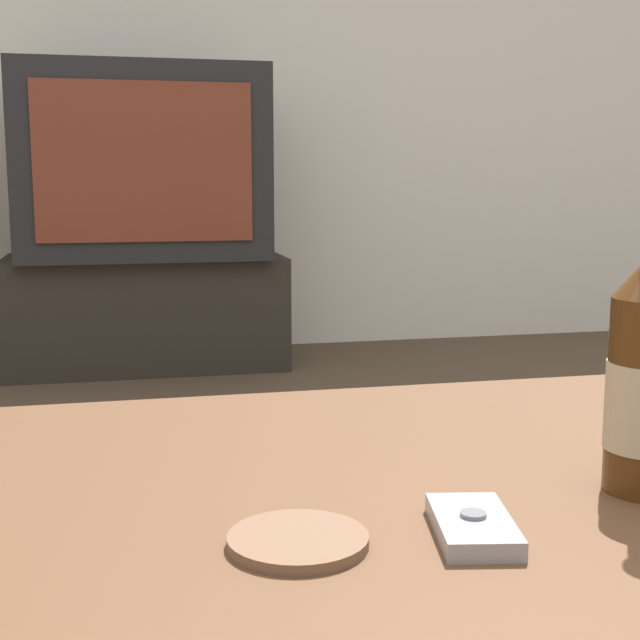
{
  "coord_description": "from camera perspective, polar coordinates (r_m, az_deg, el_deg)",
  "views": [
    {
      "loc": [
        -0.13,
        -0.61,
        0.68
      ],
      "look_at": [
        0.08,
        0.31,
        0.54
      ],
      "focal_mm": 50.0,
      "sensor_mm": 36.0,
      "label": 1
    }
  ],
  "objects": [
    {
      "name": "back_wall",
      "position": [
        3.68,
        -11.41,
        18.44
      ],
      "size": [
        8.0,
        0.05,
        2.6
      ],
      "color": "silver",
      "rests_on": "ground_plane"
    },
    {
      "name": "coffee_table",
      "position": [
        0.69,
        -0.96,
        -17.53
      ],
      "size": [
        1.05,
        0.8,
        0.44
      ],
      "color": "brown",
      "rests_on": "ground_plane"
    },
    {
      "name": "tv_stand",
      "position": [
        3.35,
        -11.07,
        0.56
      ],
      "size": [
        1.0,
        0.49,
        0.41
      ],
      "color": "#28231E",
      "rests_on": "ground_plane"
    },
    {
      "name": "television",
      "position": [
        3.31,
        -11.35,
        9.78
      ],
      "size": [
        0.86,
        0.6,
        0.67
      ],
      "color": "black",
      "rests_on": "tv_stand"
    },
    {
      "name": "cell_phone",
      "position": [
        0.65,
        9.76,
        -12.84
      ],
      "size": [
        0.07,
        0.1,
        0.02
      ],
      "rotation": [
        0.0,
        0.0,
        -0.19
      ],
      "color": "gray",
      "rests_on": "coffee_table"
    },
    {
      "name": "coaster",
      "position": [
        0.63,
        -1.43,
        -13.93
      ],
      "size": [
        0.1,
        0.1,
        0.01
      ],
      "color": "brown",
      "rests_on": "coffee_table"
    }
  ]
}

